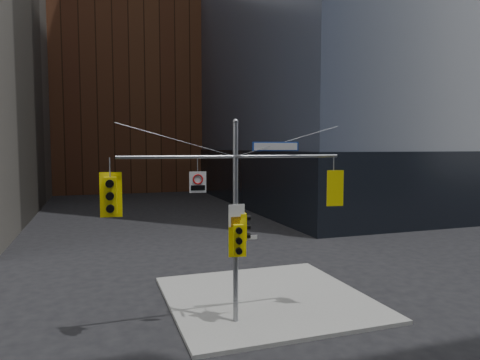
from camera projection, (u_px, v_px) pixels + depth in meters
ground at (256, 350)px, 13.32m from camera, size 160.00×160.00×0.00m
sidewalk_corner at (266, 298)px, 17.74m from camera, size 8.00×8.00×0.15m
podium_ne at (377, 174)px, 52.27m from camera, size 36.40×36.40×6.00m
brick_midrise at (125, 98)px, 67.02m from camera, size 26.00×20.00×28.00m
signal_assembly at (236, 202)px, 14.87m from camera, size 8.00×0.80×7.30m
traffic_light_west_arm at (110, 195)px, 13.52m from camera, size 0.69×0.58×1.45m
traffic_light_east_arm at (333, 188)px, 16.08m from camera, size 0.64×0.56×1.34m
traffic_light_pole_side at (244, 227)px, 15.04m from camera, size 0.40×0.34×0.95m
traffic_light_pole_front at (238, 240)px, 14.71m from camera, size 0.62×0.55×1.30m
street_sign_blade at (276, 146)px, 15.20m from camera, size 1.70×0.23×0.33m
regulatory_sign_arm at (198, 181)px, 14.36m from camera, size 0.57×0.10×0.72m
regulatory_sign_pole at (237, 216)px, 14.80m from camera, size 0.59×0.08×0.78m
street_blade_ew at (248, 238)px, 15.12m from camera, size 0.73×0.06×0.15m
street_blade_ns at (232, 248)px, 15.43m from camera, size 0.07×0.68×0.14m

